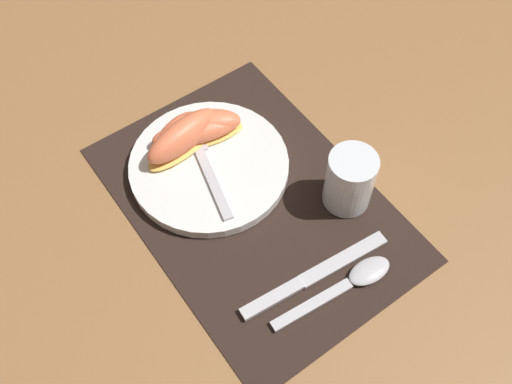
# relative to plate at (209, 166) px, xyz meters

# --- Properties ---
(ground_plane) EXTENTS (3.00, 3.00, 0.00)m
(ground_plane) POSITION_rel_plate_xyz_m (0.08, 0.02, -0.01)
(ground_plane) COLOR olive
(placemat) EXTENTS (0.45, 0.31, 0.00)m
(placemat) POSITION_rel_plate_xyz_m (0.08, 0.02, -0.01)
(placemat) COLOR black
(placemat) RESTS_ON ground_plane
(plate) EXTENTS (0.23, 0.23, 0.02)m
(plate) POSITION_rel_plate_xyz_m (0.00, 0.00, 0.00)
(plate) COLOR white
(plate) RESTS_ON placemat
(juice_glass) EXTENTS (0.07, 0.07, 0.09)m
(juice_glass) POSITION_rel_plate_xyz_m (0.15, 0.13, 0.03)
(juice_glass) COLOR silver
(juice_glass) RESTS_ON placemat
(knife) EXTENTS (0.04, 0.22, 0.01)m
(knife) POSITION_rel_plate_xyz_m (0.22, 0.01, -0.01)
(knife) COLOR #BCBCC1
(knife) RESTS_ON placemat
(spoon) EXTENTS (0.04, 0.18, 0.01)m
(spoon) POSITION_rel_plate_xyz_m (0.26, 0.05, -0.00)
(spoon) COLOR #BCBCC1
(spoon) RESTS_ON placemat
(fork) EXTENTS (0.19, 0.07, 0.00)m
(fork) POSITION_rel_plate_xyz_m (-0.01, -0.00, 0.01)
(fork) COLOR #BCBCC1
(fork) RESTS_ON plate
(citrus_wedge_0) EXTENTS (0.09, 0.11, 0.04)m
(citrus_wedge_0) POSITION_rel_plate_xyz_m (-0.05, 0.03, 0.02)
(citrus_wedge_0) COLOR #F7C656
(citrus_wedge_0) RESTS_ON plate
(citrus_wedge_1) EXTENTS (0.08, 0.14, 0.03)m
(citrus_wedge_1) POSITION_rel_plate_xyz_m (-0.05, 0.01, 0.02)
(citrus_wedge_1) COLOR #F7C656
(citrus_wedge_1) RESTS_ON plate
(citrus_wedge_2) EXTENTS (0.08, 0.11, 0.03)m
(citrus_wedge_2) POSITION_rel_plate_xyz_m (-0.06, -0.02, 0.02)
(citrus_wedge_2) COLOR #F7C656
(citrus_wedge_2) RESTS_ON plate
(citrus_wedge_3) EXTENTS (0.07, 0.14, 0.05)m
(citrus_wedge_3) POSITION_rel_plate_xyz_m (-0.05, -0.01, 0.03)
(citrus_wedge_3) COLOR #F7C656
(citrus_wedge_3) RESTS_ON plate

